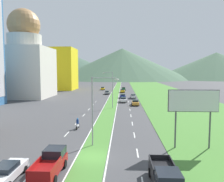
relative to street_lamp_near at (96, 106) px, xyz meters
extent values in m
plane|color=#424244|center=(0.06, -3.83, -5.14)|extent=(600.00, 600.00, 0.00)
cube|color=#477F33|center=(0.06, 56.17, -5.11)|extent=(3.20, 240.00, 0.06)
cube|color=#477F33|center=(20.66, 56.17, -5.11)|extent=(24.00, 240.00, 0.06)
cube|color=silver|center=(-5.04, -9.46, -5.14)|extent=(0.16, 2.80, 0.01)
cube|color=silver|center=(-5.04, -2.28, -5.14)|extent=(0.16, 2.80, 0.01)
cube|color=silver|center=(-5.04, 4.91, -5.14)|extent=(0.16, 2.80, 0.01)
cube|color=silver|center=(-5.04, 12.09, -5.14)|extent=(0.16, 2.80, 0.01)
cube|color=silver|center=(-5.04, 19.28, -5.14)|extent=(0.16, 2.80, 0.01)
cube|color=silver|center=(-5.04, 26.46, -5.14)|extent=(0.16, 2.80, 0.01)
cube|color=silver|center=(-5.04, 33.65, -5.14)|extent=(0.16, 2.80, 0.01)
cube|color=silver|center=(-5.04, 40.83, -5.14)|extent=(0.16, 2.80, 0.01)
cube|color=silver|center=(5.16, -2.28, -5.14)|extent=(0.16, 2.80, 0.01)
cube|color=silver|center=(5.16, 4.91, -5.14)|extent=(0.16, 2.80, 0.01)
cube|color=silver|center=(5.16, 12.09, -5.14)|extent=(0.16, 2.80, 0.01)
cube|color=silver|center=(5.16, 19.28, -5.14)|extent=(0.16, 2.80, 0.01)
cube|color=silver|center=(5.16, 26.46, -5.14)|extent=(0.16, 2.80, 0.01)
cube|color=silver|center=(5.16, 33.65, -5.14)|extent=(0.16, 2.80, 0.01)
cube|color=silver|center=(5.16, 40.83, -5.14)|extent=(0.16, 2.80, 0.01)
cube|color=silver|center=(-1.69, 56.17, -5.14)|extent=(0.16, 240.00, 0.01)
cube|color=silver|center=(1.81, 56.17, -5.14)|extent=(0.16, 240.00, 0.01)
cube|color=beige|center=(-32.09, 51.33, 3.88)|extent=(17.72, 17.72, 18.04)
cylinder|color=beige|center=(-32.09, 51.33, 15.17)|extent=(11.90, 11.90, 4.53)
sphere|color=#B27F4C|center=(-32.09, 51.33, 20.84)|extent=(11.34, 11.34, 11.34)
cube|color=yellow|center=(-29.50, 85.55, 5.48)|extent=(16.17, 16.17, 21.25)
cone|color=#3D5647|center=(-87.81, 269.71, 15.32)|extent=(195.40, 195.40, 40.94)
cone|color=#47664C|center=(2.05, 243.17, 13.42)|extent=(163.27, 163.27, 37.14)
cone|color=#47664C|center=(119.44, 255.34, 11.33)|extent=(156.14, 156.14, 32.94)
cylinder|color=#99999E|center=(-0.41, -0.02, -0.74)|extent=(0.18, 0.18, 8.80)
cylinder|color=#99999E|center=(1.12, 0.05, 3.51)|extent=(3.07, 0.24, 0.10)
ellipsoid|color=silver|center=(2.65, 0.12, 3.31)|extent=(0.56, 0.28, 0.20)
cylinder|color=#99999E|center=(0.76, 28.72, -0.47)|extent=(0.18, 0.18, 9.35)
cylinder|color=#99999E|center=(-0.39, 28.67, 4.06)|extent=(2.30, 0.19, 0.10)
ellipsoid|color=silver|center=(-1.54, 28.63, 3.86)|extent=(0.56, 0.28, 0.20)
cylinder|color=#4C4C51|center=(9.90, -0.36, -2.82)|extent=(0.20, 0.20, 4.64)
cylinder|color=#4C4C51|center=(14.04, -0.36, -2.82)|extent=(0.20, 0.20, 4.64)
cube|color=silver|center=(11.97, -0.46, 0.76)|extent=(5.91, 0.16, 2.53)
cube|color=#4C4C51|center=(11.97, -0.34, 0.76)|extent=(6.11, 0.08, 2.73)
cube|color=#B2B2B7|center=(6.96, 49.31, -4.45)|extent=(1.87, 4.53, 0.74)
cube|color=black|center=(6.96, 49.49, -3.88)|extent=(1.61, 1.99, 0.41)
cylinder|color=black|center=(7.86, 47.90, -4.82)|extent=(0.22, 0.64, 0.64)
cylinder|color=black|center=(6.06, 47.90, -4.82)|extent=(0.22, 0.64, 0.64)
cylinder|color=black|center=(7.86, 50.71, -4.82)|extent=(0.22, 0.64, 0.64)
cylinder|color=black|center=(6.06, 50.71, -4.82)|extent=(0.22, 0.64, 0.64)
cube|color=yellow|center=(-6.93, 83.97, -4.48)|extent=(1.77, 4.47, 0.69)
cube|color=black|center=(-6.93, 83.79, -3.86)|extent=(1.52, 1.97, 0.54)
cylinder|color=black|center=(-7.77, 85.36, -4.82)|extent=(0.22, 0.64, 0.64)
cylinder|color=black|center=(-6.08, 85.36, -4.82)|extent=(0.22, 0.64, 0.64)
cylinder|color=black|center=(-7.77, 82.59, -4.82)|extent=(0.22, 0.64, 0.64)
cylinder|color=black|center=(-6.08, 82.59, -4.82)|extent=(0.22, 0.64, 0.64)
cube|color=#C6842D|center=(6.90, 33.87, -4.49)|extent=(1.88, 4.50, 0.67)
cube|color=black|center=(6.90, 34.05, -3.90)|extent=(1.61, 1.98, 0.50)
cylinder|color=black|center=(7.80, 32.48, -4.82)|extent=(0.22, 0.64, 0.64)
cylinder|color=black|center=(6.00, 32.48, -4.82)|extent=(0.22, 0.64, 0.64)
cylinder|color=black|center=(7.80, 35.26, -4.82)|extent=(0.22, 0.64, 0.64)
cylinder|color=black|center=(6.00, 35.26, -4.82)|extent=(0.22, 0.64, 0.64)
cube|color=silver|center=(3.55, 39.89, -4.49)|extent=(1.79, 4.60, 0.66)
cube|color=black|center=(3.55, 40.07, -3.90)|extent=(1.54, 2.02, 0.51)
cylinder|color=black|center=(4.42, 38.46, -4.82)|extent=(0.22, 0.64, 0.64)
cylinder|color=black|center=(2.69, 38.46, -4.82)|extent=(0.22, 0.64, 0.64)
cylinder|color=black|center=(4.42, 41.31, -4.82)|extent=(0.22, 0.64, 0.64)
cylinder|color=black|center=(2.69, 41.31, -4.82)|extent=(0.22, 0.64, 0.64)
cube|color=navy|center=(3.38, 50.29, -4.52)|extent=(1.89, 4.46, 0.60)
cube|color=black|center=(3.38, 50.47, -3.99)|extent=(1.63, 1.96, 0.46)
cylinder|color=black|center=(4.29, 48.91, -4.82)|extent=(0.22, 0.64, 0.64)
cylinder|color=black|center=(2.47, 48.91, -4.82)|extent=(0.22, 0.64, 0.64)
cylinder|color=black|center=(4.29, 51.67, -4.82)|extent=(0.22, 0.64, 0.64)
cylinder|color=black|center=(2.47, 51.67, -4.82)|extent=(0.22, 0.64, 0.64)
cube|color=yellow|center=(3.22, 70.59, -4.48)|extent=(1.89, 4.06, 0.69)
cube|color=black|center=(3.22, 70.75, -3.91)|extent=(1.62, 1.78, 0.44)
cylinder|color=black|center=(4.13, 69.33, -4.82)|extent=(0.22, 0.64, 0.64)
cylinder|color=black|center=(2.32, 69.33, -4.82)|extent=(0.22, 0.64, 0.64)
cylinder|color=black|center=(4.13, 71.85, -4.82)|extent=(0.22, 0.64, 0.64)
cylinder|color=black|center=(2.32, 71.85, -4.82)|extent=(0.22, 0.64, 0.64)
cube|color=#0C5128|center=(3.69, 81.82, -4.47)|extent=(1.77, 4.52, 0.71)
cube|color=black|center=(3.69, 82.00, -3.84)|extent=(1.52, 1.99, 0.54)
cylinder|color=black|center=(4.54, 80.42, -4.82)|extent=(0.22, 0.64, 0.64)
cylinder|color=black|center=(2.84, 80.42, -4.82)|extent=(0.22, 0.64, 0.64)
cylinder|color=black|center=(4.54, 83.22, -4.82)|extent=(0.22, 0.64, 0.64)
cylinder|color=black|center=(2.84, 83.22, -4.82)|extent=(0.22, 0.64, 0.64)
cube|color=slate|center=(-3.13, 62.97, -4.47)|extent=(1.71, 4.77, 0.70)
cube|color=black|center=(-3.13, 62.78, -3.92)|extent=(1.47, 2.10, 0.42)
cylinder|color=black|center=(-3.95, 64.45, -4.82)|extent=(0.22, 0.64, 0.64)
cylinder|color=black|center=(-2.32, 64.45, -4.82)|extent=(0.22, 0.64, 0.64)
cylinder|color=black|center=(-3.95, 61.49, -4.82)|extent=(0.22, 0.64, 0.64)
cylinder|color=black|center=(-2.32, 61.49, -4.82)|extent=(0.22, 0.64, 0.64)
cube|color=silver|center=(-6.63, -9.24, -4.47)|extent=(1.88, 4.76, 0.70)
cube|color=black|center=(-6.63, -9.43, -3.90)|extent=(1.62, 2.09, 0.45)
cylinder|color=black|center=(-7.53, -7.77, -4.82)|extent=(0.22, 0.64, 0.64)
cylinder|color=black|center=(-5.72, -7.77, -4.82)|extent=(0.22, 0.64, 0.64)
cube|color=maroon|center=(-3.21, -8.22, -4.34)|extent=(2.00, 5.40, 0.80)
cube|color=black|center=(-3.21, -6.62, -3.54)|extent=(1.84, 2.00, 0.80)
cube|color=maroon|center=(-4.15, -9.32, -3.72)|extent=(0.10, 3.20, 0.44)
cube|color=maroon|center=(-2.27, -9.32, -3.72)|extent=(0.10, 3.20, 0.44)
cube|color=maroon|center=(-3.21, -10.87, -3.72)|extent=(1.84, 0.10, 0.44)
cylinder|color=black|center=(-4.17, -6.60, -4.74)|extent=(0.26, 0.80, 0.80)
cylinder|color=black|center=(-2.25, -6.60, -4.74)|extent=(0.26, 0.80, 0.80)
cylinder|color=black|center=(-4.17, -9.84, -4.74)|extent=(0.26, 0.80, 0.80)
cylinder|color=black|center=(-2.25, -9.84, -4.74)|extent=(0.26, 0.80, 0.80)
cube|color=black|center=(6.88, -9.61, -4.34)|extent=(2.00, 5.40, 0.80)
cube|color=black|center=(6.88, -11.21, -3.54)|extent=(1.84, 2.00, 0.80)
cube|color=black|center=(7.82, -8.51, -3.72)|extent=(0.10, 3.20, 0.44)
cube|color=black|center=(5.94, -8.51, -3.72)|extent=(0.10, 3.20, 0.44)
cube|color=black|center=(6.88, -6.96, -3.72)|extent=(1.84, 0.10, 0.44)
cylinder|color=black|center=(7.84, -7.99, -4.74)|extent=(0.26, 0.80, 0.80)
cylinder|color=black|center=(5.92, -7.99, -4.74)|extent=(0.26, 0.80, 0.80)
cylinder|color=black|center=(-4.01, 8.77, -4.84)|extent=(0.10, 0.60, 0.60)
cylinder|color=black|center=(-4.01, 7.37, -4.84)|extent=(0.12, 0.60, 0.60)
cube|color=silver|center=(-4.01, 8.07, -4.67)|extent=(0.20, 1.12, 0.25)
ellipsoid|color=silver|center=(-4.01, 8.27, -4.31)|extent=(0.24, 0.44, 0.24)
cube|color=navy|center=(-4.01, 7.97, -3.94)|extent=(0.36, 0.28, 0.70)
sphere|color=blue|center=(-4.01, 8.02, -3.47)|extent=(0.26, 0.26, 0.26)
camera|label=1|loc=(3.45, -27.18, 4.33)|focal=35.24mm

